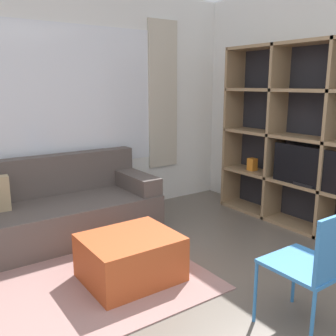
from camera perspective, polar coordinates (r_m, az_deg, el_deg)
The scene contains 7 objects.
wall_back at distance 4.43m, azimuth -17.25°, elevation 9.00°, with size 5.91×0.11×2.70m.
wall_right at distance 4.54m, azimuth 20.95°, elevation 8.73°, with size 0.07×4.44×2.70m, color white.
area_rug at distance 3.19m, azimuth -21.59°, elevation -18.19°, with size 2.91×1.63×0.01m, color gray.
shelving_unit at distance 4.39m, azimuth 20.13°, elevation 4.12°, with size 0.35×2.16×2.04m.
couch_main at distance 4.13m, azimuth -16.91°, elevation -6.27°, with size 2.10×0.88×0.83m.
ottoman at distance 3.19m, azimuth -5.76°, elevation -13.47°, with size 0.75×0.63×0.39m.
folding_chair at distance 2.58m, azimuth 21.86°, elevation -13.00°, with size 0.44×0.46×0.86m.
Camera 1 is at (-1.36, -0.94, 1.59)m, focal length 40.00 mm.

